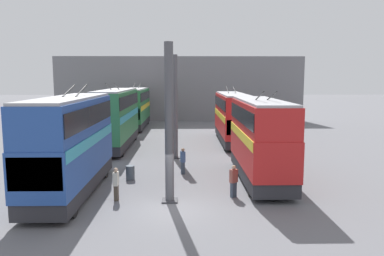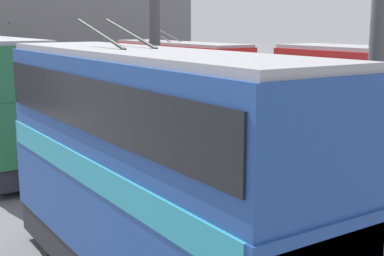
{
  "view_description": "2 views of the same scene",
  "coord_description": "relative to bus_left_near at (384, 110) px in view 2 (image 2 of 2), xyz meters",
  "views": [
    {
      "loc": [
        -17.44,
        -0.81,
        6.35
      ],
      "look_at": [
        8.97,
        -1.29,
        2.76
      ],
      "focal_mm": 35.0,
      "sensor_mm": 36.0,
      "label": 1
    },
    {
      "loc": [
        -6.81,
        10.37,
        5.82
      ],
      "look_at": [
        11.15,
        -1.4,
        1.61
      ],
      "focal_mm": 50.0,
      "sensor_mm": 36.0,
      "label": 2
    }
  ],
  "objects": [
    {
      "name": "support_column_near",
      "position": [
        -3.76,
        5.39,
        1.07
      ],
      "size": [
        0.8,
        0.8,
        8.08
      ],
      "color": "#4C4C51",
      "rests_on": "ground_plane"
    },
    {
      "name": "support_column_far",
      "position": [
        6.72,
        5.39,
        1.07
      ],
      "size": [
        0.8,
        0.8,
        8.08
      ],
      "color": "#4C4C51",
      "rests_on": "ground_plane"
    },
    {
      "name": "bus_left_near",
      "position": [
        0.0,
        0.0,
        0.0
      ],
      "size": [
        9.06,
        2.54,
        5.62
      ],
      "color": "black",
      "rests_on": "ground_plane"
    },
    {
      "name": "bus_left_far",
      "position": [
        13.72,
        0.0,
        -0.12
      ],
      "size": [
        10.88,
        2.54,
        5.42
      ],
      "color": "black",
      "rests_on": "ground_plane"
    },
    {
      "name": "bus_right_near",
      "position": [
        -2.41,
        10.78,
        0.17
      ],
      "size": [
        9.88,
        2.54,
        5.93
      ],
      "color": "black",
      "rests_on": "ground_plane"
    },
    {
      "name": "person_aisle_midway",
      "position": [
        1.73,
        4.75,
        -1.92
      ],
      "size": [
        0.47,
        0.35,
        1.74
      ],
      "rotation": [
        0.0,
        0.0,
        1.87
      ],
      "color": "#384251",
      "rests_on": "ground_plane"
    },
    {
      "name": "person_by_right_row",
      "position": [
        -3.56,
        8.17,
        -1.93
      ],
      "size": [
        0.43,
        0.26,
        1.73
      ],
      "rotation": [
        0.0,
        0.0,
        1.52
      ],
      "color": "#473D33",
      "rests_on": "ground_plane"
    },
    {
      "name": "oil_drum",
      "position": [
        0.4,
        8.02,
        -2.4
      ],
      "size": [
        0.57,
        0.57,
        0.89
      ],
      "color": "#424C56",
      "rests_on": "ground_plane"
    }
  ]
}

